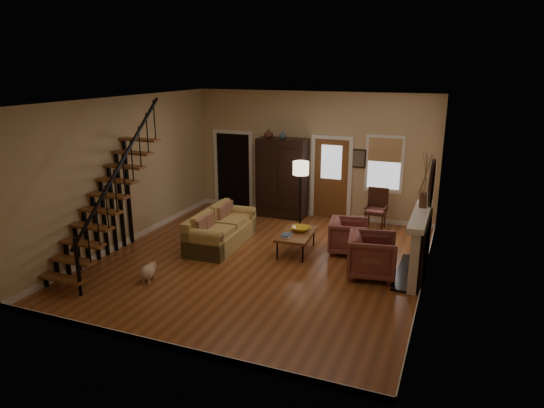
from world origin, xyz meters
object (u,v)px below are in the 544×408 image
at_px(sofa, 221,229).
at_px(coffee_table, 296,243).
at_px(floor_lamp, 300,196).
at_px(armchair_right, 349,236).
at_px(side_chair, 376,210).
at_px(armchair_left, 372,256).
at_px(armoire, 282,178).

distance_m(sofa, coffee_table, 1.74).
distance_m(sofa, floor_lamp, 2.24).
height_order(sofa, floor_lamp, floor_lamp).
relative_size(armchair_right, side_chair, 0.80).
distance_m(coffee_table, armchair_left, 1.87).
xyz_separation_m(coffee_table, armchair_left, (1.75, -0.62, 0.19)).
height_order(floor_lamp, side_chair, floor_lamp).
xyz_separation_m(armoire, armchair_left, (2.98, -3.01, -0.63)).
bearing_deg(armoire, side_chair, -4.48).
relative_size(sofa, floor_lamp, 1.23).
distance_m(sofa, armchair_right, 2.84).
bearing_deg(sofa, side_chair, 35.63).
xyz_separation_m(armoire, side_chair, (2.55, -0.20, -0.54)).
relative_size(sofa, coffee_table, 1.77).
distance_m(armoire, armchair_left, 4.28).
bearing_deg(coffee_table, armoire, 117.08).
bearing_deg(side_chair, sofa, -141.70).
xyz_separation_m(armoire, sofa, (-0.49, -2.60, -0.66)).
bearing_deg(armchair_right, floor_lamp, 43.82).
distance_m(coffee_table, armchair_right, 1.15).
height_order(armchair_left, floor_lamp, floor_lamp).
distance_m(sofa, armchair_left, 3.49).
distance_m(armchair_left, armchair_right, 1.25).
relative_size(sofa, side_chair, 2.04).
height_order(coffee_table, side_chair, side_chair).
bearing_deg(floor_lamp, side_chair, 19.55).
bearing_deg(armchair_left, armchair_right, 24.25).
bearing_deg(floor_lamp, armchair_left, -44.92).
height_order(armoire, floor_lamp, armoire).
distance_m(armoire, armchair_right, 3.09).
relative_size(armchair_right, floor_lamp, 0.48).
distance_m(coffee_table, floor_lamp, 1.74).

